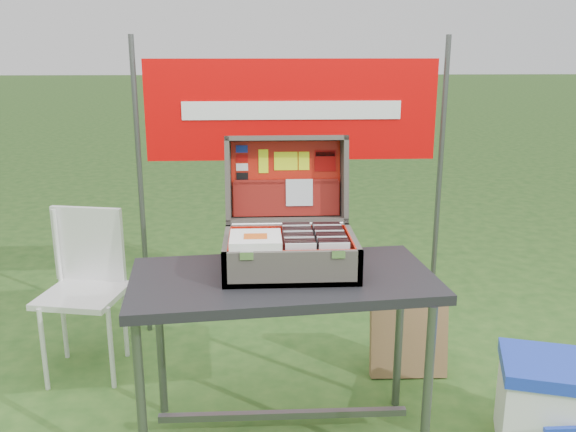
{
  "coord_description": "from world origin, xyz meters",
  "views": [
    {
      "loc": [
        -0.19,
        -2.28,
        1.62
      ],
      "look_at": [
        -0.07,
        0.1,
        0.97
      ],
      "focal_mm": 38.0,
      "sensor_mm": 36.0,
      "label": 1
    }
  ],
  "objects": [
    {
      "name": "suitcase_base_wall_back",
      "position": [
        -0.07,
        0.23,
        0.82
      ],
      "size": [
        0.53,
        0.02,
        0.14
      ],
      "primitive_type": "cube",
      "color": "#5A554A",
      "rests_on": "table_top"
    },
    {
      "name": "cd_left_0",
      "position": [
        -0.03,
        -0.1,
        0.85
      ],
      "size": [
        0.12,
        0.01,
        0.13
      ],
      "primitive_type": "cube",
      "color": "silver",
      "rests_on": "suitcase_liner_floor"
    },
    {
      "name": "cd_left_9",
      "position": [
        -0.03,
        0.09,
        0.85
      ],
      "size": [
        0.12,
        0.01,
        0.13
      ],
      "primitive_type": "cube",
      "color": "black",
      "rests_on": "suitcase_liner_floor"
    },
    {
      "name": "songbook_graphic",
      "position": [
        -0.2,
        -0.03,
        0.93
      ],
      "size": [
        0.09,
        0.07,
        0.0
      ],
      "primitive_type": "cube",
      "color": "#D85919",
      "rests_on": "songbook_5"
    },
    {
      "name": "lid_sticker_cc_c",
      "position": [
        -0.26,
        0.39,
        1.12
      ],
      "size": [
        0.05,
        0.01,
        0.03
      ],
      "primitive_type": "cube",
      "rotation": [
        -1.73,
        0.0,
        0.0
      ],
      "color": "white",
      "rests_on": "suitcase_lid_liner"
    },
    {
      "name": "cardboard_box",
      "position": [
        0.56,
        0.52,
        0.2
      ],
      "size": [
        0.39,
        0.14,
        0.41
      ],
      "primitive_type": "cube",
      "rotation": [
        -0.17,
        0.0,
        -0.03
      ],
      "color": "olive",
      "rests_on": "ground"
    },
    {
      "name": "banner",
      "position": [
        0.0,
        1.09,
        1.3
      ],
      "size": [
        1.6,
        0.02,
        0.55
      ],
      "primitive_type": "cube",
      "color": "#CD0404",
      "rests_on": "banner_post_left"
    },
    {
      "name": "cd_left_12",
      "position": [
        -0.03,
        0.15,
        0.85
      ],
      "size": [
        0.12,
        0.01,
        0.13
      ],
      "primitive_type": "cube",
      "color": "silver",
      "rests_on": "suitcase_liner_floor"
    },
    {
      "name": "cd_right_12",
      "position": [
        0.09,
        0.15,
        0.85
      ],
      "size": [
        0.12,
        0.01,
        0.13
      ],
      "primitive_type": "cube",
      "color": "silver",
      "rests_on": "suitcase_liner_floor"
    },
    {
      "name": "suitcase_hinge",
      "position": [
        -0.07,
        0.24,
        0.89
      ],
      "size": [
        0.48,
        0.02,
        0.02
      ],
      "primitive_type": "cylinder",
      "rotation": [
        0.0,
        1.57,
        0.0
      ],
      "color": "silver",
      "rests_on": "suitcase_base_wall_back"
    },
    {
      "name": "banner_text",
      "position": [
        0.0,
        1.08,
        1.3
      ],
      "size": [
        1.2,
        0.0,
        0.1
      ],
      "primitive_type": "cube",
      "color": "white",
      "rests_on": "banner"
    },
    {
      "name": "cooler",
      "position": [
        1.02,
        -0.12,
        0.2
      ],
      "size": [
        0.54,
        0.46,
        0.4
      ],
      "primitive_type": null,
      "rotation": [
        0.0,
        0.0,
        -0.3
      ],
      "color": "white",
      "rests_on": "ground"
    },
    {
      "name": "cd_left_3",
      "position": [
        -0.03,
        -0.03,
        0.85
      ],
      "size": [
        0.12,
        0.01,
        0.13
      ],
      "primitive_type": "cube",
      "color": "black",
      "rests_on": "suitcase_liner_floor"
    },
    {
      "name": "table",
      "position": [
        -0.1,
        -0.0,
        0.38
      ],
      "size": [
        1.26,
        0.72,
        0.75
      ],
      "primitive_type": null,
      "rotation": [
        0.0,
        0.0,
        0.1
      ],
      "color": "black",
      "rests_on": "ground"
    },
    {
      "name": "suitcase_latch_left",
      "position": [
        -0.24,
        -0.14,
        0.88
      ],
      "size": [
        0.05,
        0.01,
        0.03
      ],
      "primitive_type": "cube",
      "color": "silver",
      "rests_on": "suitcase_base_wall_front"
    },
    {
      "name": "cd_left_2",
      "position": [
        -0.03,
        -0.05,
        0.85
      ],
      "size": [
        0.12,
        0.01,
        0.13
      ],
      "primitive_type": "cube",
      "color": "black",
      "rests_on": "suitcase_liner_floor"
    },
    {
      "name": "suitcase_liner_wall_front",
      "position": [
        -0.07,
        -0.12,
        0.83
      ],
      "size": [
        0.49,
        0.01,
        0.12
      ],
      "primitive_type": "cube",
      "color": "red",
      "rests_on": "suitcase_base_bottom"
    },
    {
      "name": "table_leg_fl",
      "position": [
        -0.64,
        -0.24,
        0.36
      ],
      "size": [
        0.04,
        0.04,
        0.71
      ],
      "primitive_type": "cylinder",
      "color": "#59595B",
      "rests_on": "ground"
    },
    {
      "name": "suitcase_latch_right",
      "position": [
        0.1,
        -0.14,
        0.88
      ],
      "size": [
        0.05,
        0.01,
        0.03
      ],
      "primitive_type": "cube",
      "color": "silver",
      "rests_on": "suitcase_base_wall_front"
    },
    {
      "name": "suitcase_lid_back",
      "position": [
        -0.07,
        0.4,
        1.06
      ],
      "size": [
        0.53,
        0.08,
        0.38
      ],
      "primitive_type": "cube",
      "rotation": [
        -1.73,
        0.0,
        0.0
      ],
      "color": "#5A554A",
      "rests_on": "suitcase_base_wall_back"
    },
    {
      "name": "songbook_2",
      "position": [
        -0.2,
        -0.02,
        0.91
      ],
      "size": [
        0.2,
        0.2,
        0.0
      ],
      "primitive_type": "cube",
      "color": "white",
      "rests_on": "suitcase_base_wall_front"
    },
    {
      "name": "cd_left_4",
      "position": [
        -0.03,
        -0.01,
        0.85
      ],
      "size": [
        0.12,
        0.01,
        0.13
      ],
      "primitive_type": "cube",
      "color": "silver",
      "rests_on": "suitcase_liner_floor"
    },
    {
      "name": "banner_post_right",
      "position": [
        0.85,
        1.1,
        0.85
      ],
      "size": [
        0.03,
        0.03,
        1.7
      ],
      "primitive_type": "cylinder",
      "color": "#59595B",
      "rests_on": "ground"
    },
    {
      "name": "cd_left_6",
      "position": [
        -0.03,
        0.03,
        0.85
      ],
      "size": [
        0.12,
        0.01,
        0.13
      ],
      "primitive_type": "cube",
      "color": "black",
      "rests_on": "suitcase_liner_floor"
    },
    {
      "name": "suitcase_base_wall_front",
      "position": [
        -0.07,
        -0.13,
        0.82
      ],
      "size": [
        0.53,
        0.02,
        0.14
      ],
      "primitive_type": "cube",
      "color": "#5A554A",
      "rests_on": "table_top"
    },
    {
      "name": "suitcase_lid_pocket",
      "position": [
        -0.07,
        0.35,
        0.98
      ],
      "size": [
        0.47,
        0.06,
        0.15
      ],
      "primitive_type": "cube",
      "rotation": [
        -1.73,
        0.0,
        0.0
      ],
      "color": "maroon",
      "rests_on": "suitcase_lid_liner"
    },
    {
      "name": "lid_sticker_band_bar",
      "position": [
        0.11,
        0.4,
        1.17
      ],
      "size": [
        0.09,
        0.01,
        0.02
      ],
      "primitive_type": "cube",
      "rotation": [
        -1.73,
        0.0,
        0.0
      ],
      "color": "black",
      "rests_on": "suitcase_lid_liner"
    },
    {
      "name": "suitcase_lid_rim_far",
      "position": [
        -0.07,
        0.37,
        1.25
      ],
      "size": [
        0.53,
        0.14,
        0.04
      ],
      "primitive_type": "cube",
      "rotation": [
        -1.73,
        0.0,
        0.0
      ],
      "color": "#5A554A",
      "rests_on": "suitcase_lid_back"
    },
    {
      "name": "suitcase_base_wall_right",
      "position": [
        0.19,
        0.05,
        0.82
      ],
      "size": [
        0.02,
        0.38,
        0.14
      ],
      "primitive_type": "cube",
      "color": "#5A554A",
      "rests_on": "table_top"
    },
    {
      "name": "cd_right_11",
      "position": [
        0.09,
        0.13,
        0.85
      ],
      "size": [
        0.12,
        0.01,
        0.13
      ],
      "primitive_type": "cube",
      "color": "black",
      "rests_on": "suitcase_liner_floor"
    },
    {
      "name": "lid_card_neon_small",
      "position": [
        0.01,
        0.39,
        1.14
      ],
      "size": [
        0.05,
        0.02,
        0.08
      ],
      "primitive_type": "cube",
      "rotation": [
        -1.73,
        0.0,
        0.0
      ],
      "color": "#D9F617",
      "rests_on": "suitcase_lid_liner"
    },
    {
      "name": "songbook_0",
      "position": [
        -0.2,
        -0.02,
        0.9
      ],
      "size": [
        0.2,
        0.2,
        0.0
      ],
      "primitive_type": "cube",
      "color": "white",
      "rests_on": "suitcase_base_wall_front"
    },
    {
      "name": "lid_sticker_cc_a",
      "position": [
        -0.26,
        0.4,
        1.2
      ],
      "size": [
        0.05,
        0.01,
        0.03
      ],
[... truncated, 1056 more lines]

